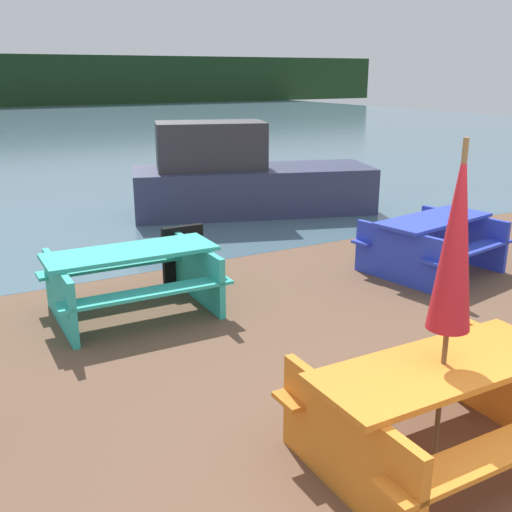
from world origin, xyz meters
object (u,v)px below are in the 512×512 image
Objects in this scene: picnic_table_blue at (432,239)px; picnic_table_teal at (132,274)px; picnic_table_orange at (440,401)px; signboard at (183,254)px; boat at (244,180)px; umbrella_crimson at (456,239)px.

picnic_table_teal is at bearing 171.58° from picnic_table_blue.
picnic_table_orange is 0.99× the size of picnic_table_teal.
signboard is (0.90, 0.67, -0.07)m from picnic_table_teal.
signboard is (-3.11, 1.26, -0.08)m from picnic_table_blue.
picnic_table_blue is 1.02× the size of picnic_table_teal.
boat reaches higher than picnic_table_orange.
picnic_table_orange and signboard have the same top height.
signboard is at bearing 90.99° from picnic_table_orange.
picnic_table_orange is at bearing -75.19° from picnic_table_teal.
picnic_table_teal is (-0.97, 3.68, -0.01)m from picnic_table_orange.
picnic_table_teal is at bearing -113.85° from boat.
umbrella_crimson reaches higher than signboard.
signboard is at bearing 90.99° from umbrella_crimson.
signboard is at bearing -110.87° from boat.
picnic_table_orange is 4.33m from picnic_table_blue.
boat is at bearing 47.76° from picnic_table_teal.
picnic_table_teal is 1.12m from signboard.
picnic_table_blue is at bearing -65.17° from boat.
picnic_table_orange is at bearing -89.01° from signboard.
boat reaches higher than picnic_table_blue.
picnic_table_teal is 3.98m from umbrella_crimson.
picnic_table_orange is 0.98× the size of picnic_table_blue.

